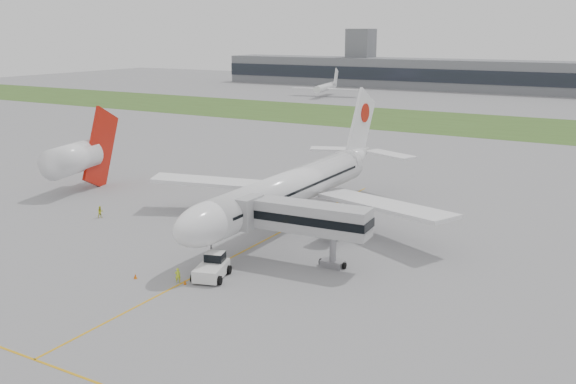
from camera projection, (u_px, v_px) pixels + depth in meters
The scene contains 14 objects.
ground at pixel (277, 234), 87.65m from camera, with size 600.00×600.00×0.00m, color gray.
apron_markings at pixel (258, 244), 83.45m from camera, with size 70.00×70.00×0.04m, color #D09512, non-canonical shape.
grass_strip at pixel (487, 125), 188.44m from camera, with size 600.00×50.00×0.02m, color #395620.
terminal_building at pixel (548, 78), 279.01m from camera, with size 320.00×22.30×14.00m.
control_tower at pixel (360, 85), 326.14m from camera, with size 12.00×12.00×56.00m, color gray, non-canonical shape.
airliner at pixel (295, 186), 90.36m from camera, with size 48.13×53.95×17.88m.
pushback_tug at pixel (212, 267), 71.97m from camera, with size 4.55×5.64×2.58m.
jet_bridge at pixel (296, 217), 75.16m from camera, with size 16.72×5.80×7.74m.
safety_cone_left at pixel (135, 276), 71.67m from camera, with size 0.42×0.42×0.57m, color #DF5E0B.
safety_cone_right at pixel (185, 282), 70.09m from camera, with size 0.37×0.37×0.51m, color #DF5E0B.
ground_crew_near at pixel (178, 275), 70.42m from camera, with size 0.62×0.41×1.70m, color #CEEE27.
ground_crew_far at pixel (100, 212), 94.89m from camera, with size 0.87×0.68×1.78m, color #CDD122.
neighbor_aircraft at pixel (76, 157), 109.39m from camera, with size 7.59×18.61×15.00m.
distant_aircraft_left at pixel (325, 96), 271.47m from camera, with size 28.74×25.36×10.99m, color white, non-canonical shape.
Camera 1 is at (43.04, -71.69, 26.92)m, focal length 40.00 mm.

